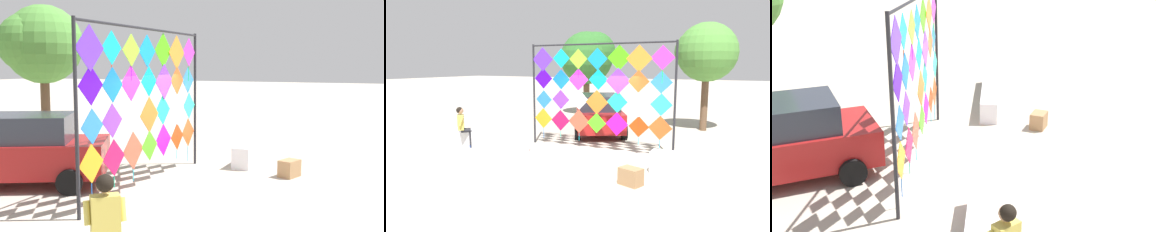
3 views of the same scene
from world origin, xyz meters
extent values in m
plane|color=#ADA393|center=(0.00, 0.00, 0.00)|extent=(120.00, 120.00, 0.00)
cube|color=silver|center=(-4.18, -0.33, 0.29)|extent=(4.22, 0.46, 0.57)
cube|color=silver|center=(4.18, -0.33, 0.29)|extent=(4.22, 0.46, 0.57)
cylinder|color=#232328|center=(-2.67, 1.14, 1.78)|extent=(0.07, 0.07, 3.56)
cylinder|color=#232328|center=(2.36, 1.06, 1.78)|extent=(0.07, 0.07, 3.56)
cylinder|color=#232328|center=(-0.16, 1.10, 3.51)|extent=(5.04, 0.13, 0.06)
cube|color=orange|center=(-2.29, 1.13, 0.94)|extent=(0.73, 0.02, 0.73)
cylinder|color=blue|center=(-2.29, 1.14, 0.39)|extent=(0.02, 0.02, 0.36)
cube|color=#D50F48|center=(-1.57, 1.11, 0.91)|extent=(0.74, 0.02, 0.74)
cylinder|color=#16E5A9|center=(-1.57, 1.12, 0.42)|extent=(0.02, 0.02, 0.24)
cube|color=#D24A32|center=(-0.84, 1.11, 0.93)|extent=(0.81, 0.02, 0.81)
cylinder|color=#16C6E5|center=(-0.84, 1.12, 0.39)|extent=(0.02, 0.02, 0.26)
cube|color=#47F11B|center=(-0.17, 1.08, 0.93)|extent=(0.68, 0.02, 0.68)
cube|color=#F610AF|center=(0.54, 1.10, 0.95)|extent=(0.77, 0.02, 0.77)
cube|color=red|center=(1.27, 1.09, 0.92)|extent=(0.67, 0.02, 0.67)
cylinder|color=#16BAE5|center=(1.27, 1.10, 0.46)|extent=(0.02, 0.02, 0.25)
cube|color=#D8551F|center=(1.94, 1.08, 0.94)|extent=(0.75, 0.02, 0.75)
cylinder|color=#16A9E5|center=(1.94, 1.09, 0.36)|extent=(0.02, 0.02, 0.41)
cube|color=blue|center=(-2.25, 1.12, 1.62)|extent=(0.66, 0.02, 0.66)
cylinder|color=orange|center=(-2.25, 1.13, 1.19)|extent=(0.02, 0.02, 0.20)
cube|color=purple|center=(-1.57, 1.14, 1.65)|extent=(0.68, 0.02, 0.68)
cube|color=white|center=(-0.83, 1.11, 1.68)|extent=(0.68, 0.02, 0.68)
cube|color=#D4601D|center=(-0.17, 1.08, 1.62)|extent=(0.81, 0.02, 0.81)
cylinder|color=#1699E5|center=(-0.17, 1.09, 1.04)|extent=(0.02, 0.02, 0.37)
cube|color=#18EF9D|center=(0.54, 1.11, 1.67)|extent=(0.71, 0.02, 0.71)
cube|color=white|center=(1.26, 1.07, 1.62)|extent=(0.79, 0.02, 0.79)
cylinder|color=red|center=(1.26, 1.08, 1.06)|extent=(0.02, 0.02, 0.32)
cube|color=#2AF2BB|center=(1.96, 1.06, 1.65)|extent=(0.69, 0.02, 0.69)
cube|color=#4306D0|center=(-2.26, 1.12, 2.37)|extent=(0.73, 0.02, 0.73)
cube|color=blue|center=(-1.54, 1.13, 2.35)|extent=(0.70, 0.02, 0.70)
cube|color=#D426C8|center=(-0.87, 1.12, 2.35)|extent=(0.75, 0.02, 0.75)
cube|color=#09B8F4|center=(-0.13, 1.11, 2.36)|extent=(0.68, 0.02, 0.68)
cube|color=#7D35DA|center=(0.56, 1.08, 2.33)|extent=(0.84, 0.02, 0.84)
cube|color=orange|center=(1.24, 1.06, 2.34)|extent=(0.70, 0.02, 0.70)
cube|color=#2E88D2|center=(1.94, 1.08, 2.33)|extent=(0.69, 0.02, 0.69)
cube|color=#5F2DE4|center=(-2.27, 1.11, 3.03)|extent=(0.84, 0.02, 0.84)
cylinder|color=#ACE516|center=(-2.27, 1.12, 2.39)|extent=(0.02, 0.02, 0.45)
cube|color=#10C5EC|center=(-1.54, 1.14, 3.07)|extent=(0.66, 0.02, 0.66)
cylinder|color=red|center=(-1.54, 1.15, 2.57)|extent=(0.02, 0.02, 0.33)
cube|color=#96F431|center=(-0.87, 1.10, 3.04)|extent=(0.67, 0.02, 0.67)
cylinder|color=#7A16E5|center=(-0.87, 1.11, 2.56)|extent=(0.02, 0.02, 0.29)
cube|color=#1195EF|center=(-0.18, 1.12, 3.03)|extent=(0.72, 0.02, 0.72)
cube|color=#4AEF14|center=(0.58, 1.11, 3.07)|extent=(0.81, 0.02, 0.81)
cube|color=orange|center=(1.24, 1.07, 3.03)|extent=(0.84, 0.02, 0.84)
cube|color=#DC34D3|center=(1.96, 1.06, 3.06)|extent=(0.74, 0.02, 0.74)
cylinder|color=#16E522|center=(1.96, 1.07, 2.49)|extent=(0.02, 0.02, 0.39)
cylinder|color=black|center=(-4.20, -0.53, 0.29)|extent=(0.11, 0.11, 0.57)
cylinder|color=black|center=(-4.32, -0.64, 0.60)|extent=(0.32, 0.31, 0.13)
cube|color=navy|center=(-4.16, -0.49, 0.04)|extent=(0.24, 0.24, 0.09)
cylinder|color=black|center=(-4.32, -0.40, 0.29)|extent=(0.11, 0.11, 0.57)
cylinder|color=black|center=(-4.43, -0.51, 0.60)|extent=(0.32, 0.31, 0.13)
cube|color=navy|center=(-4.27, -0.36, 0.04)|extent=(0.24, 0.24, 0.09)
cube|color=gold|center=(-4.49, -0.68, 0.89)|extent=(0.39, 0.40, 0.52)
sphere|color=#A37556|center=(-4.49, -0.68, 1.29)|extent=(0.22, 0.22, 0.22)
sphere|color=black|center=(-4.51, -0.69, 1.31)|extent=(0.22, 0.22, 0.22)
cylinder|color=gold|center=(-4.33, -0.83, 0.94)|extent=(0.18, 0.18, 0.31)
cylinder|color=gold|center=(-4.63, -0.51, 0.94)|extent=(0.18, 0.18, 0.31)
cube|color=maroon|center=(-1.36, 3.96, 0.65)|extent=(3.53, 4.53, 0.75)
cube|color=#282D38|center=(-1.29, 3.82, 1.32)|extent=(2.49, 2.81, 0.60)
cylinder|color=black|center=(-2.81, 4.80, 0.28)|extent=(0.45, 0.60, 0.56)
cylinder|color=black|center=(-1.23, 5.63, 0.28)|extent=(0.45, 0.60, 0.56)
cylinder|color=black|center=(-1.49, 2.28, 0.28)|extent=(0.45, 0.60, 0.56)
cylinder|color=black|center=(0.10, 3.12, 0.28)|extent=(0.45, 0.60, 0.56)
cube|color=#9E754C|center=(1.92, -1.65, 0.21)|extent=(0.62, 0.52, 0.42)
cylinder|color=brown|center=(2.57, 6.45, 1.31)|extent=(0.30, 0.30, 2.62)
sphere|color=#4C8938|center=(2.57, 6.45, 3.38)|extent=(2.52, 2.52, 2.52)
sphere|color=#4C8938|center=(2.25, 6.92, 3.16)|extent=(1.36, 1.36, 1.36)
sphere|color=#4C8938|center=(2.11, 6.67, 3.42)|extent=(1.87, 1.87, 1.87)
cylinder|color=brown|center=(-4.12, 8.63, 1.17)|extent=(0.36, 0.36, 2.33)
sphere|color=#2D6628|center=(-4.12, 8.63, 3.22)|extent=(2.98, 2.98, 2.98)
sphere|color=#2D6628|center=(-3.67, 8.80, 3.54)|extent=(2.31, 2.31, 2.31)
sphere|color=#2D6628|center=(-4.01, 8.38, 3.41)|extent=(1.72, 1.72, 1.72)
camera|label=1|loc=(-9.04, -3.83, 2.75)|focal=42.61mm
camera|label=2|loc=(4.35, -9.25, 2.85)|focal=32.16mm
camera|label=3|loc=(-9.67, -0.50, 4.44)|focal=43.90mm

